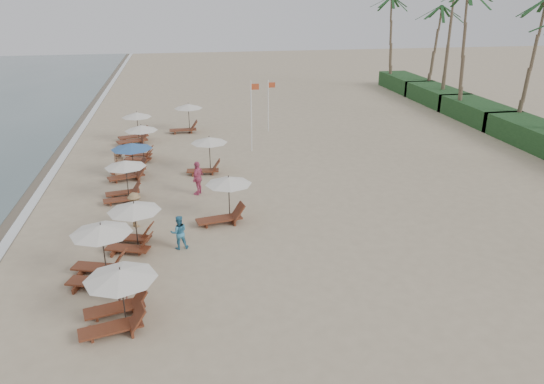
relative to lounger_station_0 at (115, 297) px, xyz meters
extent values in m
plane|color=tan|center=(5.67, 2.63, -1.06)|extent=(160.00, 160.00, 0.00)
cube|color=#6B5E4C|center=(-6.83, 12.63, -1.06)|extent=(3.20, 140.00, 0.01)
cube|color=white|center=(-5.53, 12.63, -1.05)|extent=(0.50, 140.00, 0.02)
cube|color=#193D1C|center=(27.67, 17.13, -0.26)|extent=(3.20, 8.00, 1.60)
cube|color=#193D1C|center=(27.67, 24.63, -0.26)|extent=(3.20, 8.00, 1.60)
cube|color=#193D1C|center=(27.67, 32.13, -0.26)|extent=(3.20, 8.00, 1.60)
cube|color=#193D1C|center=(27.67, 39.63, -0.26)|extent=(3.20, 8.00, 1.60)
cylinder|color=brown|center=(28.57, 20.63, 3.84)|extent=(0.36, 0.36, 9.80)
cylinder|color=brown|center=(26.77, 25.83, 4.24)|extent=(0.36, 0.36, 10.60)
cylinder|color=brown|center=(27.67, 31.03, 4.64)|extent=(0.36, 0.36, 11.40)
cylinder|color=brown|center=(28.57, 36.23, 3.44)|extent=(0.36, 0.36, 9.00)
cylinder|color=brown|center=(26.77, 41.43, 3.84)|extent=(0.36, 0.36, 9.80)
cylinder|color=black|center=(0.24, 0.00, -0.06)|extent=(0.05, 0.05, 2.00)
cone|color=silver|center=(0.24, 0.00, 0.84)|extent=(2.41, 2.41, 0.35)
cylinder|color=black|center=(-0.70, 3.03, 0.08)|extent=(0.05, 0.05, 2.28)
cone|color=silver|center=(-0.70, 3.03, 1.12)|extent=(2.33, 2.33, 0.35)
cylinder|color=black|center=(0.30, 5.63, -0.06)|extent=(0.05, 0.05, 2.00)
cone|color=silver|center=(0.30, 5.63, 0.84)|extent=(2.29, 2.29, 0.35)
cylinder|color=black|center=(-0.52, 11.37, 0.01)|extent=(0.05, 0.05, 2.14)
cone|color=silver|center=(-0.52, 11.37, 0.97)|extent=(2.17, 2.17, 0.35)
cylinder|color=black|center=(-0.47, 15.01, -0.03)|extent=(0.05, 0.05, 2.05)
cone|color=#335F99|center=(-0.47, 15.01, 0.89)|extent=(2.43, 2.43, 0.35)
cylinder|color=black|center=(-0.09, 18.43, 0.08)|extent=(0.05, 0.05, 2.27)
cone|color=silver|center=(-0.09, 18.43, 1.11)|extent=(2.15, 2.15, 0.35)
cylinder|color=black|center=(-0.66, 22.90, 0.02)|extent=(0.05, 0.05, 2.17)
cone|color=silver|center=(-0.66, 22.90, 1.01)|extent=(2.17, 2.17, 0.35)
cylinder|color=black|center=(4.55, 7.79, 0.01)|extent=(0.05, 0.05, 2.15)
cone|color=silver|center=(4.55, 7.79, 0.99)|extent=(2.24, 2.24, 0.35)
cylinder|color=black|center=(4.11, 15.16, 0.01)|extent=(0.05, 0.05, 2.15)
cone|color=silver|center=(4.11, 15.16, 0.99)|extent=(2.24, 2.24, 0.35)
cylinder|color=black|center=(3.13, 25.36, 0.01)|extent=(0.05, 0.05, 2.15)
cone|color=silver|center=(3.13, 25.36, 0.99)|extent=(2.24, 2.24, 0.35)
imported|color=#AA6A5C|center=(0.08, 1.23, -0.27)|extent=(0.69, 0.62, 1.58)
imported|color=teal|center=(2.11, 5.20, -0.30)|extent=(0.80, 0.65, 1.53)
imported|color=#9A794E|center=(0.11, 7.83, -0.20)|extent=(1.19, 1.26, 1.72)
imported|color=#C54E74|center=(3.21, 11.54, -0.12)|extent=(0.92, 1.20, 1.89)
imported|color=tan|center=(-1.34, 15.17, -0.14)|extent=(0.93, 1.06, 1.83)
cylinder|color=silver|center=(7.26, 19.16, 1.38)|extent=(0.08, 0.08, 4.88)
cube|color=#B04221|center=(7.54, 19.16, 3.42)|extent=(0.55, 0.02, 0.40)
cylinder|color=silver|center=(9.32, 24.31, 0.98)|extent=(0.08, 0.08, 4.08)
cube|color=#B04221|center=(9.60, 24.31, 2.62)|extent=(0.55, 0.02, 0.40)
camera|label=1|loc=(2.52, -15.19, 9.40)|focal=33.94mm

